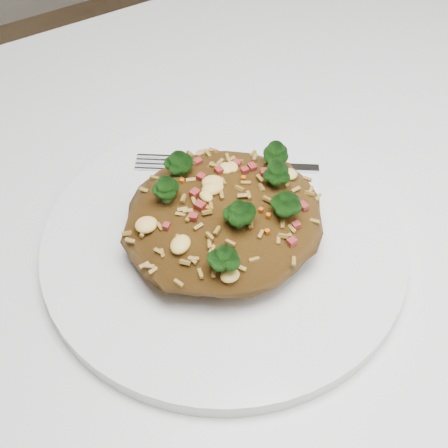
{
  "coord_description": "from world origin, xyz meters",
  "views": [
    {
      "loc": [
        -0.26,
        -0.25,
        1.15
      ],
      "look_at": [
        -0.1,
        0.02,
        0.78
      ],
      "focal_mm": 50.0,
      "sensor_mm": 36.0,
      "label": 1
    }
  ],
  "objects_px": {
    "fork": "(236,165)",
    "fried_rice": "(225,211)",
    "dining_table": "(324,278)",
    "plate": "(224,242)"
  },
  "relations": [
    {
      "from": "fried_rice",
      "to": "fork",
      "type": "height_order",
      "value": "fried_rice"
    },
    {
      "from": "dining_table",
      "to": "plate",
      "type": "relative_size",
      "value": 4.11
    },
    {
      "from": "dining_table",
      "to": "plate",
      "type": "height_order",
      "value": "plate"
    },
    {
      "from": "fork",
      "to": "fried_rice",
      "type": "bearing_deg",
      "value": -93.93
    },
    {
      "from": "dining_table",
      "to": "plate",
      "type": "xyz_separation_m",
      "value": [
        -0.1,
        0.02,
        0.1
      ]
    },
    {
      "from": "fried_rice",
      "to": "fork",
      "type": "relative_size",
      "value": 1.11
    },
    {
      "from": "plate",
      "to": "fried_rice",
      "type": "relative_size",
      "value": 1.84
    },
    {
      "from": "dining_table",
      "to": "fried_rice",
      "type": "relative_size",
      "value": 7.57
    },
    {
      "from": "plate",
      "to": "fork",
      "type": "bearing_deg",
      "value": 51.66
    },
    {
      "from": "plate",
      "to": "fried_rice",
      "type": "height_order",
      "value": "fried_rice"
    }
  ]
}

